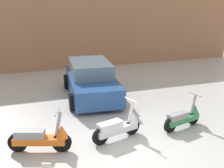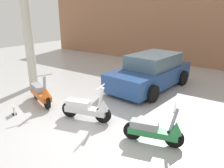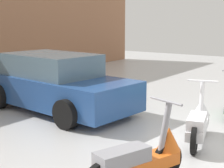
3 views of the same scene
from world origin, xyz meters
The scene contains 3 objects.
scooter_front_left centered at (-1.96, 0.68, 0.37)m, with size 1.46×0.74×1.06m.
scooter_front_right centered at (-0.02, 0.70, 0.36)m, with size 1.41×0.66×1.01m.
car_rear_left centered at (0.15, 4.17, 0.62)m, with size 2.10×3.92×1.29m.
Camera 3 is at (-5.39, -1.32, 2.04)m, focal length 55.00 mm.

